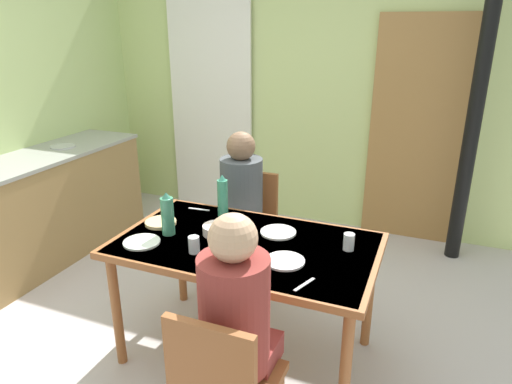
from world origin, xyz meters
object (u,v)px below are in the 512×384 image
Objects in this scene: dining_table at (246,254)px; person_near_diner at (236,309)px; kitchen_counter at (47,206)px; water_bottle_green_near at (223,199)px; chair_far_diner at (248,222)px; serving_bowl_center at (217,230)px; water_bottle_green_far at (167,215)px; person_far_diner at (241,193)px.

person_near_diner reaches higher than dining_table.
kitchen_counter is 1.92m from water_bottle_green_near.
serving_bowl_center is (0.12, -0.74, 0.28)m from chair_far_diner.
person_far_diner is at bearing 78.50° from water_bottle_green_far.
water_bottle_green_near is at bearing 98.60° from person_far_diner.
serving_bowl_center is (1.89, -0.52, 0.33)m from kitchen_counter.
kitchen_counter reaches higher than serving_bowl_center.
serving_bowl_center is at bearing 21.54° from water_bottle_green_far.
person_far_diner is 0.62m from serving_bowl_center.
water_bottle_green_near is (0.06, -0.55, 0.40)m from chair_far_diner.
kitchen_counter reaches higher than dining_table.
person_near_diner reaches higher than kitchen_counter.
person_far_diner is (1.77, 0.09, 0.33)m from kitchen_counter.
water_bottle_green_near is 1.15× the size of water_bottle_green_far.
dining_table is at bearing 116.23° from person_far_diner.
person_near_diner is 2.98× the size of water_bottle_green_far.
dining_table is at bearing -42.37° from water_bottle_green_near.
person_near_diner is at bearing 113.03° from person_far_diner.
dining_table is 0.51m from water_bottle_green_far.
water_bottle_green_far is at bearing 140.25° from person_near_diner.
kitchen_counter is at bearing 164.70° from serving_bowl_center.
person_near_diner is 0.90m from water_bottle_green_far.
person_near_diner is at bearing -61.02° from water_bottle_green_near.
water_bottle_green_near is at bearing 106.28° from serving_bowl_center.
dining_table is 8.59× the size of serving_bowl_center.
water_bottle_green_near reaches higher than chair_far_diner.
person_near_diner is at bearing 111.03° from chair_far_diner.
chair_far_diner is 0.68m from water_bottle_green_near.
dining_table is at bearing 8.38° from water_bottle_green_far.
kitchen_counter is 10.90× the size of serving_bowl_center.
kitchen_counter is 1.27× the size of dining_table.
person_near_diner is at bearing -70.32° from dining_table.
kitchen_counter is 6.23× the size of water_bottle_green_near.
serving_bowl_center reaches higher than dining_table.
water_bottle_green_near is (0.06, -0.41, 0.11)m from person_far_diner.
kitchen_counter is 7.16× the size of water_bottle_green_far.
chair_far_diner is at bearing 7.22° from kitchen_counter.
chair_far_diner is at bearing 99.13° from serving_bowl_center.
water_bottle_green_near is (1.84, -0.32, 0.44)m from kitchen_counter.
water_bottle_green_far is (-0.14, -0.85, 0.38)m from chair_far_diner.
person_near_diner is at bearing -27.28° from kitchen_counter.
person_far_diner is at bearing 101.13° from serving_bowl_center.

